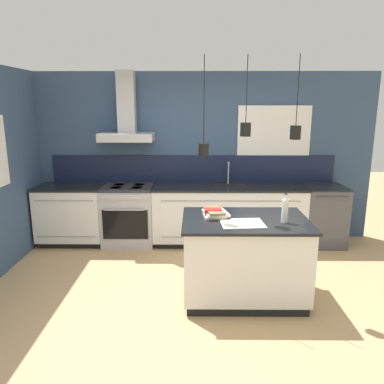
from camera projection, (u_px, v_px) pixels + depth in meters
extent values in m
plane|color=tan|center=(192.00, 297.00, 4.21)|extent=(16.00, 16.00, 0.00)
cube|color=#354C6B|center=(193.00, 157.00, 5.89)|extent=(5.60, 0.06, 2.60)
cube|color=#141C38|center=(193.00, 169.00, 5.89)|extent=(4.42, 0.02, 0.43)
cube|color=white|center=(274.00, 137.00, 5.76)|extent=(1.12, 0.01, 0.96)
cube|color=black|center=(274.00, 137.00, 5.77)|extent=(1.04, 0.01, 0.88)
cube|color=#B5B5BA|center=(127.00, 137.00, 5.57)|extent=(0.80, 0.46, 0.12)
cube|color=#B5B5BA|center=(126.00, 102.00, 5.54)|extent=(0.26, 0.20, 0.90)
cylinder|color=black|center=(204.00, 100.00, 3.79)|extent=(0.01, 0.01, 0.88)
cylinder|color=black|center=(204.00, 150.00, 3.90)|extent=(0.11, 0.11, 0.14)
sphere|color=#F9D18C|center=(204.00, 150.00, 3.90)|extent=(0.06, 0.06, 0.06)
cylinder|color=black|center=(247.00, 89.00, 3.77)|extent=(0.01, 0.01, 0.67)
cylinder|color=black|center=(246.00, 129.00, 3.87)|extent=(0.11, 0.11, 0.14)
sphere|color=#F9D18C|center=(246.00, 129.00, 3.87)|extent=(0.06, 0.06, 0.06)
cylinder|color=black|center=(298.00, 90.00, 3.71)|extent=(0.01, 0.01, 0.69)
cylinder|color=black|center=(295.00, 132.00, 3.81)|extent=(0.11, 0.11, 0.14)
sphere|color=#F9D18C|center=(295.00, 132.00, 3.81)|extent=(0.06, 0.06, 0.06)
cube|color=black|center=(74.00, 239.00, 5.89)|extent=(0.95, 0.56, 0.09)
cube|color=white|center=(72.00, 213.00, 5.76)|extent=(0.98, 0.62, 0.79)
cube|color=gray|center=(63.00, 201.00, 5.40)|extent=(0.86, 0.01, 0.01)
cube|color=gray|center=(66.00, 237.00, 5.52)|extent=(0.86, 0.01, 0.01)
cube|color=black|center=(70.00, 187.00, 5.67)|extent=(1.01, 0.64, 0.03)
cube|color=black|center=(228.00, 240.00, 5.87)|extent=(2.22, 0.56, 0.09)
cube|color=white|center=(228.00, 213.00, 5.74)|extent=(2.29, 0.62, 0.79)
cube|color=gray|center=(231.00, 201.00, 5.37)|extent=(2.01, 0.01, 0.01)
cube|color=gray|center=(230.00, 237.00, 5.50)|extent=(2.01, 0.01, 0.01)
cube|color=black|center=(229.00, 187.00, 5.65)|extent=(2.31, 0.64, 0.03)
cube|color=#262628|center=(229.00, 186.00, 5.69)|extent=(0.48, 0.34, 0.01)
cylinder|color=#B5B5BA|center=(228.00, 173.00, 5.78)|extent=(0.02, 0.02, 0.33)
sphere|color=#B5B5BA|center=(228.00, 163.00, 5.74)|extent=(0.03, 0.03, 0.03)
cylinder|color=#B5B5BA|center=(229.00, 165.00, 5.69)|extent=(0.02, 0.12, 0.02)
cube|color=#B5B5BA|center=(129.00, 216.00, 5.77)|extent=(0.77, 0.62, 0.87)
cube|color=black|center=(125.00, 225.00, 5.47)|extent=(0.66, 0.02, 0.44)
cylinder|color=#B5B5BA|center=(124.00, 210.00, 5.39)|extent=(0.58, 0.02, 0.02)
cube|color=#B5B5BA|center=(124.00, 197.00, 5.37)|extent=(0.66, 0.02, 0.07)
cube|color=#2D2D30|center=(128.00, 187.00, 5.66)|extent=(0.77, 0.60, 0.04)
cylinder|color=black|center=(119.00, 185.00, 5.77)|extent=(0.17, 0.17, 0.00)
cylinder|color=black|center=(139.00, 185.00, 5.76)|extent=(0.17, 0.17, 0.00)
cylinder|color=black|center=(116.00, 188.00, 5.55)|extent=(0.17, 0.17, 0.00)
cylinder|color=black|center=(137.00, 188.00, 5.55)|extent=(0.17, 0.17, 0.00)
cube|color=#4C4C51|center=(323.00, 216.00, 5.74)|extent=(0.60, 0.62, 0.89)
cube|color=black|center=(325.00, 187.00, 5.63)|extent=(0.60, 0.62, 0.02)
cylinder|color=#4C4C51|center=(333.00, 198.00, 5.33)|extent=(0.45, 0.02, 0.02)
cube|color=black|center=(243.00, 292.00, 4.23)|extent=(1.25, 0.86, 0.09)
cube|color=white|center=(244.00, 256.00, 4.13)|extent=(1.31, 0.90, 0.79)
cube|color=black|center=(245.00, 220.00, 4.04)|extent=(1.36, 0.95, 0.03)
cylinder|color=silver|center=(285.00, 211.00, 3.89)|extent=(0.07, 0.07, 0.25)
cylinder|color=silver|center=(286.00, 197.00, 3.86)|extent=(0.03, 0.03, 0.06)
cylinder|color=#262628|center=(286.00, 194.00, 3.85)|extent=(0.03, 0.03, 0.01)
cube|color=silver|center=(214.00, 215.00, 4.13)|extent=(0.26, 0.30, 0.03)
cube|color=beige|center=(216.00, 213.00, 4.12)|extent=(0.31, 0.35, 0.03)
cube|color=olive|center=(214.00, 211.00, 4.11)|extent=(0.24, 0.36, 0.03)
cube|color=red|center=(213.00, 213.00, 4.12)|extent=(0.19, 0.13, 0.09)
cube|color=white|center=(213.00, 214.00, 4.05)|extent=(0.11, 0.01, 0.04)
cube|color=silver|center=(242.00, 223.00, 3.88)|extent=(0.47, 0.37, 0.01)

